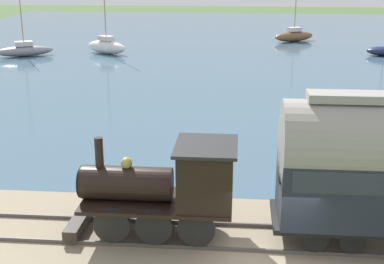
# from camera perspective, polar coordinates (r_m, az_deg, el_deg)

# --- Properties ---
(harbor_water) EXTENTS (80.00, 80.00, 0.01)m
(harbor_water) POSITION_cam_1_polar(r_m,az_deg,el_deg) (58.82, 6.19, 9.04)
(harbor_water) COLOR #426075
(harbor_water) RESTS_ON ground
(rail_embankment) EXTENTS (5.88, 56.00, 0.61)m
(rail_embankment) POSITION_cam_1_polar(r_m,az_deg,el_deg) (17.18, 8.23, -12.01)
(rail_embankment) COLOR gray
(rail_embankment) RESTS_ON ground
(steam_locomotive) EXTENTS (2.19, 5.21, 3.06)m
(steam_locomotive) POSITION_cam_1_polar(r_m,az_deg,el_deg) (16.36, -2.20, -5.49)
(steam_locomotive) COLOR black
(steam_locomotive) RESTS_ON rail_embankment
(sailboat_navy) EXTENTS (2.30, 3.57, 5.12)m
(sailboat_navy) POSITION_cam_1_polar(r_m,az_deg,el_deg) (55.84, 19.82, 8.14)
(sailboat_navy) COLOR #192347
(sailboat_navy) RESTS_ON harbor_water
(sailboat_brown) EXTENTS (3.98, 5.23, 5.92)m
(sailboat_brown) POSITION_cam_1_polar(r_m,az_deg,el_deg) (63.47, 10.83, 10.05)
(sailboat_brown) COLOR brown
(sailboat_brown) RESTS_ON harbor_water
(sailboat_gray) EXTENTS (3.75, 5.52, 7.95)m
(sailboat_gray) POSITION_cam_1_polar(r_m,az_deg,el_deg) (54.80, -17.45, 8.33)
(sailboat_gray) COLOR gray
(sailboat_gray) RESTS_ON harbor_water
(sailboat_white) EXTENTS (3.65, 4.90, 9.51)m
(sailboat_white) POSITION_cam_1_polar(r_m,az_deg,el_deg) (54.44, -9.11, 9.03)
(sailboat_white) COLOR white
(sailboat_white) RESTS_ON harbor_water
(rowboat_far_out) EXTENTS (2.41, 2.25, 0.53)m
(rowboat_far_out) POSITION_cam_1_polar(r_m,az_deg,el_deg) (25.68, 14.87, -2.12)
(rowboat_far_out) COLOR silver
(rowboat_far_out) RESTS_ON harbor_water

